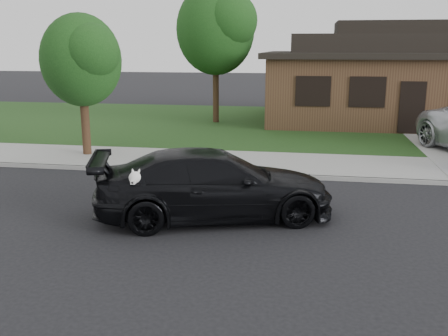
# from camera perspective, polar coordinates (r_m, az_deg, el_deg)

# --- Properties ---
(ground) EXTENTS (120.00, 120.00, 0.00)m
(ground) POSITION_cam_1_polar(r_m,az_deg,el_deg) (10.96, 10.10, -6.01)
(ground) COLOR black
(ground) RESTS_ON ground
(sidewalk) EXTENTS (60.00, 3.00, 0.12)m
(sidewalk) POSITION_cam_1_polar(r_m,az_deg,el_deg) (15.75, 10.00, 0.32)
(sidewalk) COLOR gray
(sidewalk) RESTS_ON ground
(curb) EXTENTS (60.00, 0.12, 0.12)m
(curb) POSITION_cam_1_polar(r_m,az_deg,el_deg) (14.29, 10.03, -1.06)
(curb) COLOR gray
(curb) RESTS_ON ground
(lawn) EXTENTS (60.00, 13.00, 0.13)m
(lawn) POSITION_cam_1_polar(r_m,az_deg,el_deg) (23.60, 9.92, 4.80)
(lawn) COLOR #193814
(lawn) RESTS_ON ground
(sedan) EXTENTS (5.54, 3.53, 1.50)m
(sedan) POSITION_cam_1_polar(r_m,az_deg,el_deg) (10.81, -1.16, -1.89)
(sedan) COLOR black
(sedan) RESTS_ON ground
(house) EXTENTS (12.60, 8.60, 4.65)m
(house) POSITION_cam_1_polar(r_m,az_deg,el_deg) (25.71, 19.17, 9.62)
(house) COLOR #422B1C
(house) RESTS_ON ground
(tree_0) EXTENTS (3.78, 3.60, 6.34)m
(tree_0) POSITION_cam_1_polar(r_m,az_deg,el_deg) (23.58, -0.62, 15.75)
(tree_0) COLOR #332114
(tree_0) RESTS_ON ground
(tree_2) EXTENTS (2.73, 2.60, 4.59)m
(tree_2) POSITION_cam_1_polar(r_m,az_deg,el_deg) (17.02, -15.77, 11.93)
(tree_2) COLOR #332114
(tree_2) RESTS_ON ground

